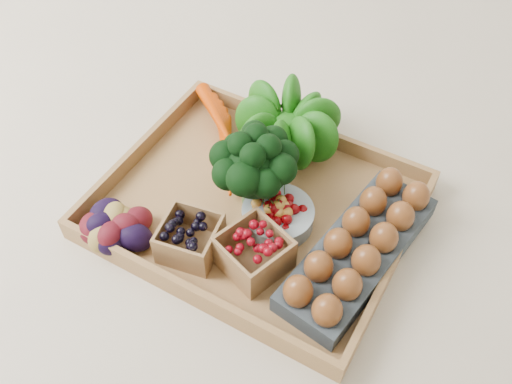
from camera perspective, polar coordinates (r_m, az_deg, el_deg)
The scene contains 10 objects.
ground at distance 1.08m, azimuth -0.00°, elevation -2.06°, with size 4.00×4.00×0.00m, color beige.
tray at distance 1.07m, azimuth -0.00°, elevation -1.81°, with size 0.55×0.45×0.01m, color #9F7443.
carrots at distance 1.16m, azimuth -3.06°, elevation 5.43°, with size 0.21×0.15×0.05m, color #C13600, non-canonical shape.
lettuce at distance 1.12m, azimuth 3.16°, elevation 6.96°, with size 0.14×0.14×0.14m, color #0E510C.
broccoli at distance 1.03m, azimuth -0.14°, elevation 1.29°, with size 0.16×0.16×0.12m, color black, non-canonical shape.
cherry_bowl at distance 1.03m, azimuth 2.20°, elevation -2.41°, with size 0.13×0.13×0.03m, color #8C9EA5.
egg_carton at distance 1.00m, azimuth 10.17°, elevation -5.99°, with size 0.12×0.34×0.04m, color #353E44.
potatoes at distance 1.03m, azimuth -14.13°, elevation -3.09°, with size 0.14×0.14×0.08m, color #420A12, non-canonical shape.
punnet_blackberry at distance 0.99m, azimuth -6.61°, elevation -4.61°, with size 0.10×0.10×0.07m, color black.
punnet_raspberry at distance 0.96m, azimuth -0.22°, elevation -6.06°, with size 0.10×0.10×0.07m, color #67040D.
Camera 1 is at (0.33, -0.58, 0.85)m, focal length 40.00 mm.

